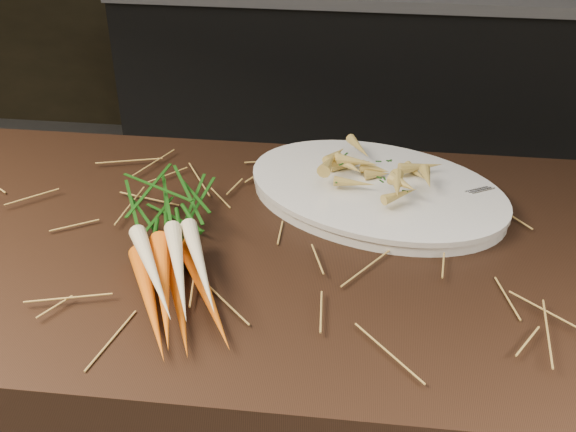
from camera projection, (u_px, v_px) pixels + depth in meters
name	position (u px, v px, depth m)	size (l,w,h in m)	color
main_counter	(158.00, 422.00, 1.43)	(2.40, 0.70, 0.90)	black
back_counter	(352.00, 80.00, 2.98)	(1.82, 0.62, 0.84)	black
straw_bedding	(131.00, 229.00, 1.18)	(1.40, 0.60, 0.02)	olive
root_veg_bunch	(167.00, 232.00, 1.12)	(0.29, 0.46, 0.08)	#E45908
serving_platter	(376.00, 194.00, 1.27)	(0.46, 0.31, 0.02)	white
roasted_veg_heap	(378.00, 175.00, 1.25)	(0.22, 0.16, 0.05)	gold
serving_fork	(465.00, 216.00, 1.18)	(0.02, 0.17, 0.00)	silver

